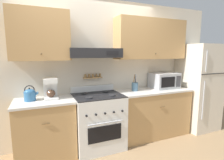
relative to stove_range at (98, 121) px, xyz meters
name	(u,v)px	position (x,y,z in m)	size (l,w,h in m)	color
ground_plane	(104,154)	(0.00, -0.27, -0.46)	(16.00, 16.00, 0.00)	#937551
wall_back	(99,60)	(0.13, 0.30, 1.02)	(5.20, 0.46, 2.55)	beige
counter_left	(46,129)	(-0.84, 0.04, -0.01)	(0.87, 0.62, 0.91)	tan
counter_right	(152,112)	(1.12, 0.04, -0.01)	(1.44, 0.62, 0.91)	tan
stove_range	(98,121)	(0.00, 0.00, 0.00)	(0.80, 0.69, 1.02)	white
refrigerator	(198,87)	(2.24, -0.03, 0.43)	(0.71, 0.73, 1.78)	beige
tea_kettle	(30,94)	(-1.03, 0.09, 0.54)	(0.21, 0.16, 0.23)	teal
coffee_maker	(50,88)	(-0.73, 0.12, 0.60)	(0.20, 0.25, 0.32)	white
microwave	(164,80)	(1.43, 0.10, 0.60)	(0.52, 0.40, 0.30)	#ADAFB5
utensil_crock	(135,86)	(0.75, 0.09, 0.53)	(0.12, 0.12, 0.31)	slate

